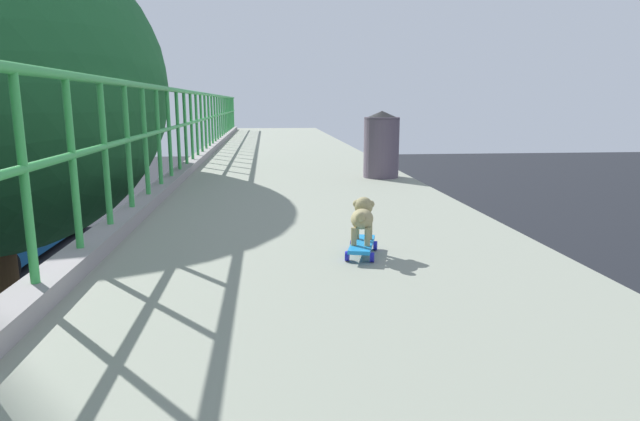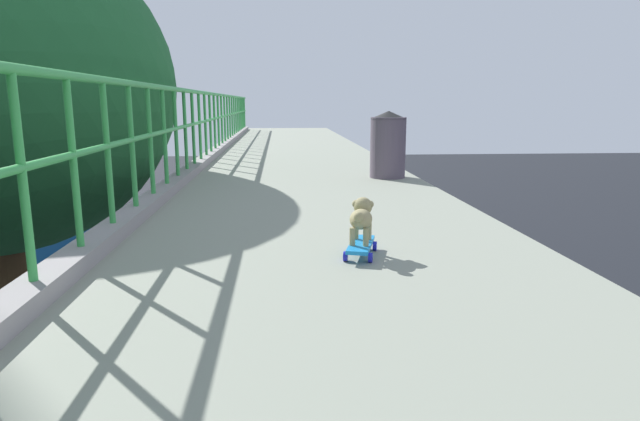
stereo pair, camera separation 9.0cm
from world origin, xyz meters
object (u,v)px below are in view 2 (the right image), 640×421
at_px(city_bus, 28,213).
at_px(litter_bin, 388,144).
at_px(toy_skateboard, 361,246).
at_px(small_dog, 361,216).

relative_size(city_bus, litter_bin, 12.82).
relative_size(city_bus, toy_skateboard, 24.62).
distance_m(toy_skateboard, small_dog, 0.19).
height_order(small_dog, litter_bin, litter_bin).
height_order(city_bus, toy_skateboard, toy_skateboard).
height_order(toy_skateboard, small_dog, small_dog).
distance_m(toy_skateboard, litter_bin, 3.74).
bearing_deg(toy_skateboard, small_dog, 78.21).
bearing_deg(litter_bin, city_bus, 127.85).
height_order(city_bus, small_dog, small_dog).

